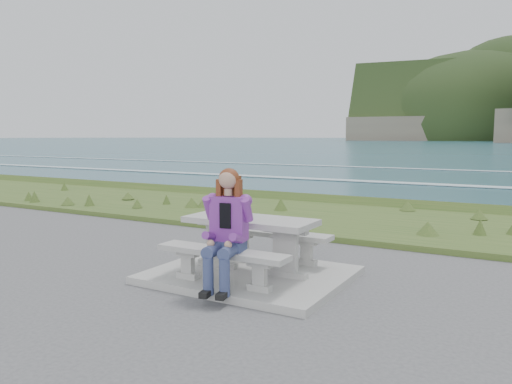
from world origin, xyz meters
TOP-DOWN VIEW (x-y plane):
  - concrete_slab at (0.00, 0.00)m, footprint 2.60×2.10m
  - picnic_table at (0.00, 0.00)m, footprint 1.80×0.75m
  - bench_landward at (0.00, -0.70)m, footprint 1.80×0.35m
  - bench_seaward at (0.00, 0.70)m, footprint 1.80×0.35m
  - grass_verge at (0.00, 5.00)m, footprint 160.00×4.50m
  - shore_drop at (0.00, 7.90)m, footprint 160.00×0.80m
  - ocean at (0.00, 25.09)m, footprint 1600.00×1600.00m
  - seated_woman at (0.13, -0.84)m, footprint 0.55×0.81m

SIDE VIEW (x-z plane):
  - ocean at x=0.00m, z-range -1.79..-1.70m
  - grass_verge at x=0.00m, z-range -0.11..0.11m
  - shore_drop at x=0.00m, z-range -1.10..1.10m
  - concrete_slab at x=0.00m, z-range 0.00..0.10m
  - bench_landward at x=0.00m, z-range 0.22..0.67m
  - bench_seaward at x=0.00m, z-range 0.22..0.67m
  - seated_woman at x=0.13m, z-range -0.09..1.38m
  - picnic_table at x=0.00m, z-range 0.31..1.06m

